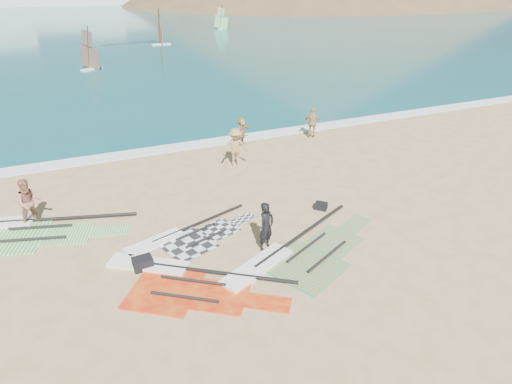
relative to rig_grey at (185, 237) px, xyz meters
name	(u,v)px	position (x,y,z in m)	size (l,w,h in m)	color
ground	(280,282)	(1.97, -3.49, -0.05)	(300.00, 300.00, 0.00)	tan
sea	(72,9)	(1.97, 128.51, -0.05)	(300.00, 240.00, 0.06)	#0C4A55
surf_line	(178,148)	(1.97, 8.81, -0.05)	(300.00, 1.20, 0.04)	white
headland_main	(332,3)	(86.97, 126.51, -0.05)	(143.00, 143.00, 45.00)	brown
headland_minor	(393,0)	(121.97, 136.51, -0.05)	(70.00, 70.00, 28.00)	brown
rig_grey	(185,237)	(0.00, 0.00, 0.00)	(5.03, 2.84, 0.19)	#252527
rig_green	(27,229)	(-5.09, 2.83, 0.00)	(6.36, 3.43, 0.21)	green
rig_orange	(296,255)	(3.04, -2.49, 0.00)	(6.54, 4.26, 0.21)	orange
rig_red	(179,280)	(-0.79, -2.20, 0.00)	(5.18, 4.72, 0.20)	#BC0D0B
gear_bag_near	(143,263)	(-1.66, -1.14, 0.14)	(0.61, 0.44, 0.39)	black
gear_bag_far	(321,206)	(5.47, -0.07, 0.09)	(0.47, 0.33, 0.28)	black
person_wetsuit	(266,227)	(2.34, -1.69, 0.81)	(0.63, 0.41, 1.73)	black
beachgoer_left	(30,203)	(-4.83, 3.13, 0.87)	(0.89, 0.70, 1.84)	#A66454
beachgoer_mid	(236,148)	(3.95, 5.26, 0.91)	(1.24, 0.71, 1.92)	#9F7E4D
beachgoer_back	(313,123)	(9.42, 7.40, 0.82)	(1.02, 0.42, 1.74)	tan
beachgoer_right	(242,131)	(5.37, 8.01, 0.71)	(1.41, 0.45, 1.52)	#A18156
windsurfer_left	(90,57)	(-0.37, 33.32, 1.18)	(2.21, 2.27, 4.13)	white
windsurfer_centre	(160,35)	(9.64, 47.64, 1.28)	(2.54, 3.08, 4.59)	white
windsurfer_right	(221,22)	(23.47, 62.58, 1.13)	(2.18, 2.11, 3.92)	white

